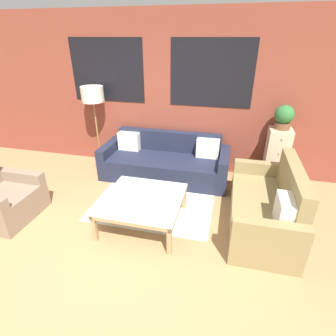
% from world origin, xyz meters
% --- Properties ---
extents(ground_plane, '(16.00, 16.00, 0.00)m').
position_xyz_m(ground_plane, '(0.00, 0.00, 0.00)').
color(ground_plane, '#AD7F51').
extents(wall_back_brick, '(8.40, 0.09, 2.80)m').
position_xyz_m(wall_back_brick, '(0.00, 2.44, 1.41)').
color(wall_back_brick, brown).
rests_on(wall_back_brick, ground_plane).
extents(rug, '(1.83, 1.64, 0.00)m').
position_xyz_m(rug, '(0.30, 1.16, 0.00)').
color(rug, silver).
rests_on(rug, ground_plane).
extents(couch_dark, '(2.28, 0.88, 0.78)m').
position_xyz_m(couch_dark, '(0.26, 1.95, 0.28)').
color(couch_dark, '#1E2338').
rests_on(couch_dark, ground_plane).
extents(settee_vintage, '(0.80, 1.66, 0.92)m').
position_xyz_m(settee_vintage, '(1.93, 0.83, 0.31)').
color(settee_vintage, olive).
rests_on(settee_vintage, ground_plane).
extents(armchair_corner, '(0.80, 0.85, 0.84)m').
position_xyz_m(armchair_corner, '(-1.70, 0.20, 0.28)').
color(armchair_corner, '#84705B').
rests_on(armchair_corner, ground_plane).
extents(coffee_table, '(1.05, 1.05, 0.41)m').
position_xyz_m(coffee_table, '(0.30, 0.52, 0.36)').
color(coffee_table, silver).
rests_on(coffee_table, ground_plane).
extents(floor_lamp, '(0.41, 0.41, 1.56)m').
position_xyz_m(floor_lamp, '(-1.16, 2.13, 1.36)').
color(floor_lamp, olive).
rests_on(floor_lamp, ground_plane).
extents(drawer_cabinet, '(0.37, 0.37, 1.00)m').
position_xyz_m(drawer_cabinet, '(2.18, 2.18, 0.50)').
color(drawer_cabinet, '#C6B793').
rests_on(drawer_cabinet, ground_plane).
extents(potted_plant, '(0.31, 0.31, 0.39)m').
position_xyz_m(potted_plant, '(2.18, 2.18, 1.20)').
color(potted_plant, brown).
rests_on(potted_plant, drawer_cabinet).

